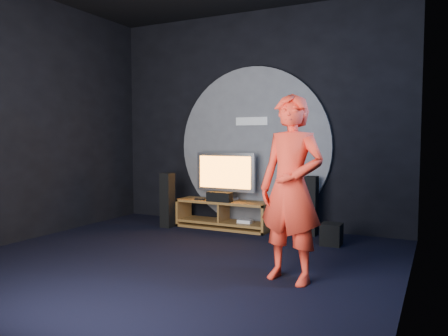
# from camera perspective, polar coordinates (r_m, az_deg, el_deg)

# --- Properties ---
(floor) EXTENTS (5.00, 5.00, 0.00)m
(floor) POSITION_cam_1_polar(r_m,az_deg,el_deg) (5.20, -6.95, -12.31)
(floor) COLOR black
(floor) RESTS_ON ground
(back_wall) EXTENTS (5.00, 0.04, 3.50)m
(back_wall) POSITION_cam_1_polar(r_m,az_deg,el_deg) (7.21, 3.99, 6.32)
(back_wall) COLOR black
(back_wall) RESTS_ON ground
(left_wall) EXTENTS (0.04, 5.00, 3.50)m
(left_wall) POSITION_cam_1_polar(r_m,az_deg,el_deg) (6.71, -25.33, 6.12)
(left_wall) COLOR black
(left_wall) RESTS_ON ground
(right_wall) EXTENTS (0.04, 5.00, 3.50)m
(right_wall) POSITION_cam_1_polar(r_m,az_deg,el_deg) (4.18, 23.10, 7.71)
(right_wall) COLOR black
(right_wall) RESTS_ON ground
(wall_disc_panel) EXTENTS (2.60, 0.11, 2.60)m
(wall_disc_panel) POSITION_cam_1_polar(r_m,az_deg,el_deg) (7.16, 3.80, 2.75)
(wall_disc_panel) COLOR #515156
(wall_disc_panel) RESTS_ON ground
(media_console) EXTENTS (1.54, 0.45, 0.45)m
(media_console) POSITION_cam_1_polar(r_m,az_deg,el_deg) (7.05, -0.01, -6.32)
(media_console) COLOR #9C6630
(media_console) RESTS_ON ground
(tv) EXTENTS (1.01, 0.22, 0.76)m
(tv) POSITION_cam_1_polar(r_m,az_deg,el_deg) (7.02, 0.19, -0.81)
(tv) COLOR #AEAEB5
(tv) RESTS_ON media_console
(center_speaker) EXTENTS (0.40, 0.15, 0.15)m
(center_speaker) POSITION_cam_1_polar(r_m,az_deg,el_deg) (6.87, -0.59, -3.79)
(center_speaker) COLOR black
(center_speaker) RESTS_ON media_console
(remote) EXTENTS (0.18, 0.05, 0.02)m
(remote) POSITION_cam_1_polar(r_m,az_deg,el_deg) (7.08, -3.18, -4.10)
(remote) COLOR black
(remote) RESTS_ON media_console
(tower_speaker_left) EXTENTS (0.18, 0.20, 0.88)m
(tower_speaker_left) POSITION_cam_1_polar(r_m,az_deg,el_deg) (7.16, -7.40, -4.18)
(tower_speaker_left) COLOR black
(tower_speaker_left) RESTS_ON ground
(tower_speaker_right) EXTENTS (0.18, 0.20, 0.88)m
(tower_speaker_right) POSITION_cam_1_polar(r_m,az_deg,el_deg) (6.63, 11.30, -4.87)
(tower_speaker_right) COLOR black
(tower_speaker_right) RESTS_ON ground
(subwoofer) EXTENTS (0.27, 0.27, 0.30)m
(subwoofer) POSITION_cam_1_polar(r_m,az_deg,el_deg) (6.15, 13.86, -8.41)
(subwoofer) COLOR black
(subwoofer) RESTS_ON ground
(player) EXTENTS (0.77, 0.58, 1.89)m
(player) POSITION_cam_1_polar(r_m,az_deg,el_deg) (4.43, 8.77, -2.68)
(player) COLOR red
(player) RESTS_ON ground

